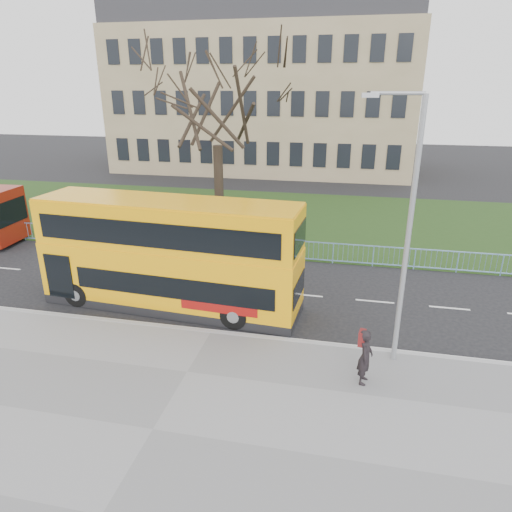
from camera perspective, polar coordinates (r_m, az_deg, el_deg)
The scene contains 10 objects.
ground at distance 18.45m, azimuth -4.17°, elevation -7.34°, with size 120.00×120.00×0.00m, color black.
pavement at distance 13.19m, azimuth -12.75°, elevation -20.55°, with size 80.00×10.50×0.12m, color slate.
kerb at distance 17.12m, azimuth -5.61°, elevation -9.50°, with size 80.00×0.20×0.14m, color #98989B.
grass_verge at distance 31.48m, azimuth 2.97°, elevation 4.77°, with size 80.00×15.40×0.08m, color #203C15.
guard_railing at distance 24.10m, azimuth 0.08°, elevation 1.03°, with size 40.00×0.12×1.10m, color #7AAADA, non-canonical shape.
bare_tree at distance 26.83m, azimuth -4.88°, elevation 15.78°, with size 8.84×8.84×12.63m, color black, non-canonical shape.
civic_building at distance 51.56m, azimuth 1.19°, elevation 18.83°, with size 30.00×15.00×14.00m, color #8B7958.
yellow_bus at distance 18.53m, azimuth -10.80°, elevation 0.50°, with size 10.70×3.22×4.42m.
pedestrian at distance 14.35m, azimuth 13.49°, elevation -12.15°, with size 0.65×0.42×1.77m, color black.
street_lamp at distance 14.27m, azimuth 18.22°, elevation 3.56°, with size 1.77×0.25×8.35m.
Camera 1 is at (4.66, -15.62, 8.65)m, focal length 32.00 mm.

